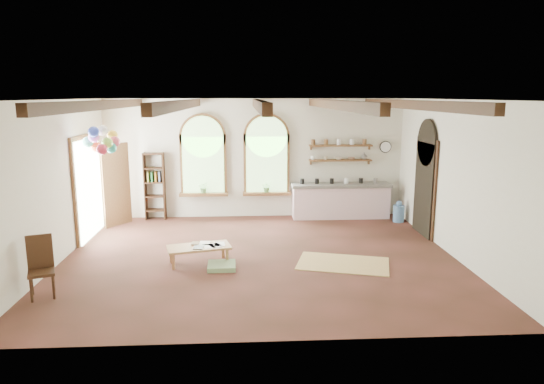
{
  "coord_description": "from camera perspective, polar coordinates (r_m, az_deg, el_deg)",
  "views": [
    {
      "loc": [
        -0.29,
        -9.54,
        3.28
      ],
      "look_at": [
        0.28,
        0.6,
        1.25
      ],
      "focal_mm": 32.0,
      "sensor_mm": 36.0,
      "label": 1
    }
  ],
  "objects": [
    {
      "name": "potted_plant_right",
      "position": [
        13.1,
        -0.61,
        0.62
      ],
      "size": [
        0.27,
        0.23,
        0.3
      ],
      "primitive_type": "imported",
      "color": "#598C4C",
      "rests_on": "window_right"
    },
    {
      "name": "water_jug_b",
      "position": [
        13.58,
        12.18,
        -1.83
      ],
      "size": [
        0.3,
        0.3,
        0.59
      ],
      "color": "#527FB1",
      "rests_on": "floor"
    },
    {
      "name": "ceiling_beams",
      "position": [
        9.54,
        -1.53,
        10.22
      ],
      "size": [
        6.2,
        6.8,
        0.18
      ],
      "primitive_type": null,
      "color": "#3E2313",
      "rests_on": "ceiling"
    },
    {
      "name": "wall_clock",
      "position": [
        13.61,
        13.21,
        5.19
      ],
      "size": [
        0.32,
        0.04,
        0.32
      ],
      "primitive_type": "cylinder",
      "rotation": [
        1.57,
        0.0,
        0.0
      ],
      "color": "black",
      "rests_on": "wall_back"
    },
    {
      "name": "shelf_vase",
      "position": [
        13.42,
        10.78,
        4.2
      ],
      "size": [
        0.18,
        0.18,
        0.19
      ],
      "primitive_type": "imported",
      "color": "slate",
      "rests_on": "wall_shelf_lower"
    },
    {
      "name": "right_doorway",
      "position": [
        12.02,
        17.46,
        0.33
      ],
      "size": [
        0.1,
        1.3,
        2.4
      ],
      "primitive_type": "cube",
      "color": "black",
      "rests_on": "floor"
    },
    {
      "name": "bookshelf",
      "position": [
        13.3,
        -13.64,
        0.67
      ],
      "size": [
        0.53,
        0.32,
        1.8
      ],
      "color": "#3E2313",
      "rests_on": "floor"
    },
    {
      "name": "window_left",
      "position": [
        13.12,
        -8.1,
        3.98
      ],
      "size": [
        1.3,
        0.28,
        2.2
      ],
      "color": "brown",
      "rests_on": "floor"
    },
    {
      "name": "kitchen_counter",
      "position": [
        13.3,
        8.06,
        -0.98
      ],
      "size": [
        2.68,
        0.62,
        0.94
      ],
      "color": "silver",
      "rests_on": "floor"
    },
    {
      "name": "balloon_cluster",
      "position": [
        11.07,
        -19.35,
        5.73
      ],
      "size": [
        0.78,
        0.86,
        1.15
      ],
      "color": "white",
      "rests_on": "floor"
    },
    {
      "name": "potted_plant_left",
      "position": [
        13.13,
        -8.04,
        0.53
      ],
      "size": [
        0.27,
        0.23,
        0.3
      ],
      "primitive_type": "imported",
      "color": "#598C4C",
      "rests_on": "window_left"
    },
    {
      "name": "tablet",
      "position": [
        9.67,
        -8.62,
        -6.44
      ],
      "size": [
        0.21,
        0.29,
        0.01
      ],
      "primitive_type": "cube",
      "rotation": [
        0.0,
        0.0,
        -0.09
      ],
      "color": "black",
      "rests_on": "coffee_table"
    },
    {
      "name": "shelf_bowl_b",
      "position": [
        13.34,
        9.31,
        3.93
      ],
      "size": [
        0.2,
        0.2,
        0.06
      ],
      "primitive_type": "imported",
      "color": "#8C664C",
      "rests_on": "wall_shelf_lower"
    },
    {
      "name": "water_jug_a",
      "position": [
        13.2,
        14.68,
        -2.37
      ],
      "size": [
        0.29,
        0.29,
        0.57
      ],
      "color": "#527FB1",
      "rests_on": "floor"
    },
    {
      "name": "wall_shelf_lower",
      "position": [
        13.29,
        8.03,
        3.72
      ],
      "size": [
        1.7,
        0.24,
        0.04
      ],
      "primitive_type": "cube",
      "color": "brown",
      "rests_on": "wall_back"
    },
    {
      "name": "shelf_bowl_a",
      "position": [
        13.27,
        7.83,
        3.92
      ],
      "size": [
        0.22,
        0.22,
        0.05
      ],
      "primitive_type": "imported",
      "color": "beige",
      "rests_on": "wall_shelf_lower"
    },
    {
      "name": "window_right",
      "position": [
        13.08,
        -0.64,
        4.07
      ],
      "size": [
        1.3,
        0.28,
        2.2
      ],
      "color": "brown",
      "rests_on": "floor"
    },
    {
      "name": "side_chair",
      "position": [
        8.97,
        -25.43,
        -9.28
      ],
      "size": [
        0.52,
        0.52,
        1.02
      ],
      "color": "#3E2313",
      "rests_on": "floor"
    },
    {
      "name": "table_book",
      "position": [
        9.92,
        -9.45,
        -5.99
      ],
      "size": [
        0.16,
        0.23,
        0.02
      ],
      "primitive_type": "imported",
      "rotation": [
        0.0,
        0.0,
        -0.04
      ],
      "color": "olive",
      "rests_on": "coffee_table"
    },
    {
      "name": "floor_cushion",
      "position": [
        9.51,
        -5.95,
        -8.64
      ],
      "size": [
        0.55,
        0.55,
        0.09
      ],
      "primitive_type": "cube",
      "rotation": [
        0.0,
        0.0,
        0.02
      ],
      "color": "#80A26F",
      "rests_on": "floor"
    },
    {
      "name": "wall_shelf_upper",
      "position": [
        13.24,
        8.08,
        5.43
      ],
      "size": [
        1.7,
        0.24,
        0.04
      ],
      "primitive_type": "cube",
      "color": "brown",
      "rests_on": "wall_back"
    },
    {
      "name": "shelf_cup_a",
      "position": [
        13.15,
        4.83,
        4.01
      ],
      "size": [
        0.12,
        0.1,
        0.1
      ],
      "primitive_type": "imported",
      "color": "white",
      "rests_on": "wall_shelf_lower"
    },
    {
      "name": "left_doorway",
      "position": [
        12.1,
        -20.79,
        0.42
      ],
      "size": [
        0.1,
        1.9,
        2.5
      ],
      "primitive_type": "cube",
      "color": "brown",
      "rests_on": "floor"
    },
    {
      "name": "coffee_table",
      "position": [
        9.76,
        -8.59,
        -6.54
      ],
      "size": [
        1.33,
        0.84,
        0.35
      ],
      "color": "tan",
      "rests_on": "floor"
    },
    {
      "name": "floor",
      "position": [
        10.09,
        -1.43,
        -7.67
      ],
      "size": [
        8.0,
        8.0,
        0.0
      ],
      "primitive_type": "plane",
      "color": "#592D25",
      "rests_on": "ground"
    },
    {
      "name": "floor_mat",
      "position": [
        9.8,
        8.37,
        -8.32
      ],
      "size": [
        2.0,
        1.54,
        0.02
      ],
      "primitive_type": "cube",
      "rotation": [
        0.0,
        0.0,
        -0.28
      ],
      "color": "tan",
      "rests_on": "floor"
    },
    {
      "name": "shelf_cup_b",
      "position": [
        13.21,
        6.34,
        4.0
      ],
      "size": [
        0.1,
        0.1,
        0.09
      ],
      "primitive_type": "imported",
      "color": "beige",
      "rests_on": "wall_shelf_lower"
    }
  ]
}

